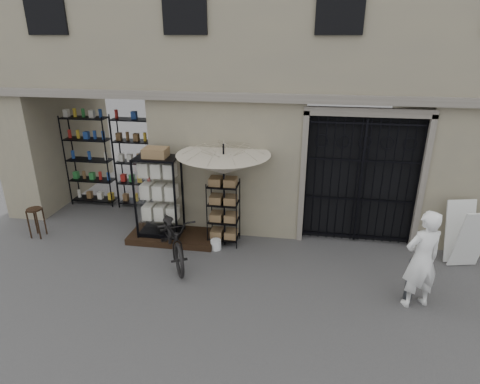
% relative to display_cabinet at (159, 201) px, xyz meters
% --- Properties ---
extents(ground, '(80.00, 80.00, 0.00)m').
position_rel_display_cabinet_xyz_m(ground, '(2.66, -1.52, -0.98)').
color(ground, '#252528').
rests_on(ground, ground).
extents(main_building, '(14.00, 4.00, 9.00)m').
position_rel_display_cabinet_xyz_m(main_building, '(2.66, 2.48, 3.52)').
color(main_building, gray).
rests_on(main_building, ground).
extents(shop_recess, '(3.00, 1.70, 3.00)m').
position_rel_display_cabinet_xyz_m(shop_recess, '(-1.84, 1.28, 0.52)').
color(shop_recess, black).
rests_on(shop_recess, ground).
extents(shop_shelving, '(2.70, 0.50, 2.50)m').
position_rel_display_cabinet_xyz_m(shop_shelving, '(-1.89, 1.78, 0.27)').
color(shop_shelving, black).
rests_on(shop_shelving, ground).
extents(iron_gate, '(2.50, 0.21, 3.00)m').
position_rel_display_cabinet_xyz_m(iron_gate, '(4.41, 0.75, 0.52)').
color(iron_gate, black).
rests_on(iron_gate, ground).
extents(step_platform, '(2.00, 0.90, 0.15)m').
position_rel_display_cabinet_xyz_m(step_platform, '(0.26, 0.03, -0.90)').
color(step_platform, black).
rests_on(step_platform, ground).
extents(display_cabinet, '(0.97, 0.65, 2.00)m').
position_rel_display_cabinet_xyz_m(display_cabinet, '(0.00, 0.00, 0.00)').
color(display_cabinet, black).
rests_on(display_cabinet, step_platform).
extents(wire_rack, '(0.68, 0.50, 1.50)m').
position_rel_display_cabinet_xyz_m(wire_rack, '(1.46, 0.07, -0.25)').
color(wire_rack, black).
rests_on(wire_rack, ground).
extents(market_umbrella, '(1.85, 1.88, 2.83)m').
position_rel_display_cabinet_xyz_m(market_umbrella, '(1.50, -0.02, 1.06)').
color(market_umbrella, black).
rests_on(market_umbrella, ground).
extents(white_bucket, '(0.30, 0.30, 0.23)m').
position_rel_display_cabinet_xyz_m(white_bucket, '(1.34, -0.26, -0.87)').
color(white_bucket, white).
rests_on(white_bucket, ground).
extents(bicycle, '(1.16, 1.31, 2.09)m').
position_rel_display_cabinet_xyz_m(bicycle, '(0.55, -0.79, -0.98)').
color(bicycle, black).
rests_on(bicycle, ground).
extents(wooden_stool, '(0.41, 0.41, 0.71)m').
position_rel_display_cabinet_xyz_m(wooden_stool, '(-2.94, -0.33, -0.60)').
color(wooden_stool, black).
rests_on(wooden_stool, ground).
extents(steel_bollard, '(0.18, 0.18, 0.81)m').
position_rel_display_cabinet_xyz_m(steel_bollard, '(5.15, -1.48, -0.58)').
color(steel_bollard, '#464950').
rests_on(steel_bollard, ground).
extents(shopkeeper, '(1.28, 1.94, 0.44)m').
position_rel_display_cabinet_xyz_m(shopkeeper, '(5.23, -1.62, -0.98)').
color(shopkeeper, white).
rests_on(shopkeeper, ground).
extents(easel_sign, '(0.76, 0.83, 1.30)m').
position_rel_display_cabinet_xyz_m(easel_sign, '(6.49, -0.07, -0.31)').
color(easel_sign, silver).
rests_on(easel_sign, ground).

